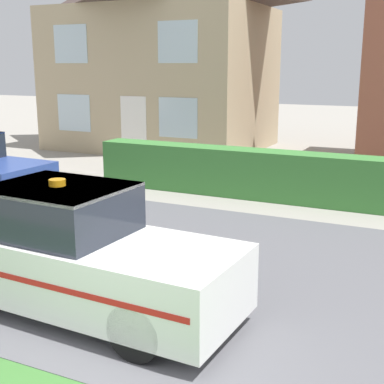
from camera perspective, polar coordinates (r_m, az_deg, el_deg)
road_strip at (r=8.40m, az=2.79°, el=-8.46°), size 28.00×6.69×0.01m
garden_hedge at (r=12.94m, az=6.58°, el=1.96°), size 8.18×0.76×1.16m
police_car at (r=7.09m, az=-12.34°, el=-6.54°), size 4.36×1.77×1.71m
house_left at (r=20.93m, az=-3.21°, el=15.05°), size 7.98×5.89×7.31m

